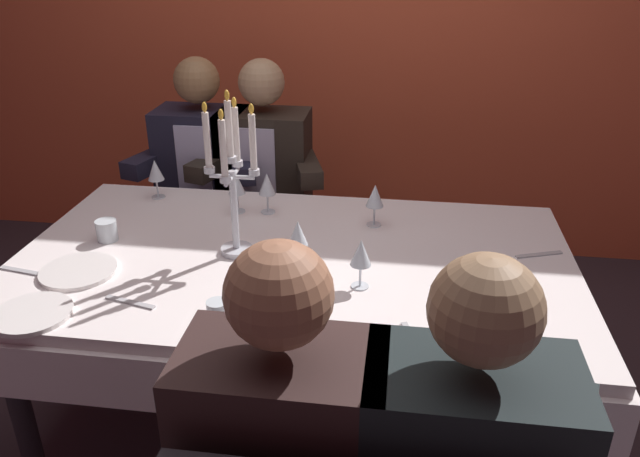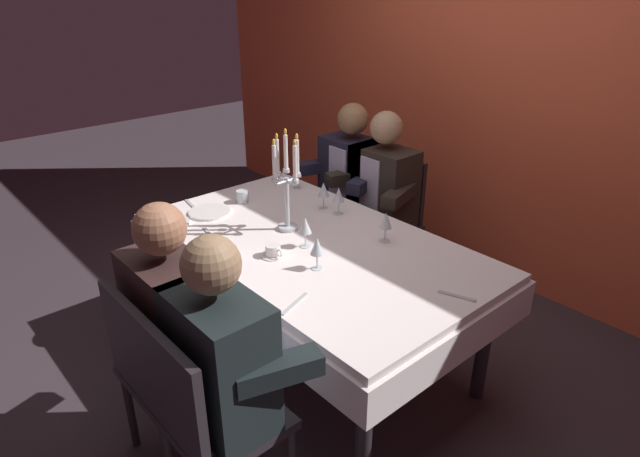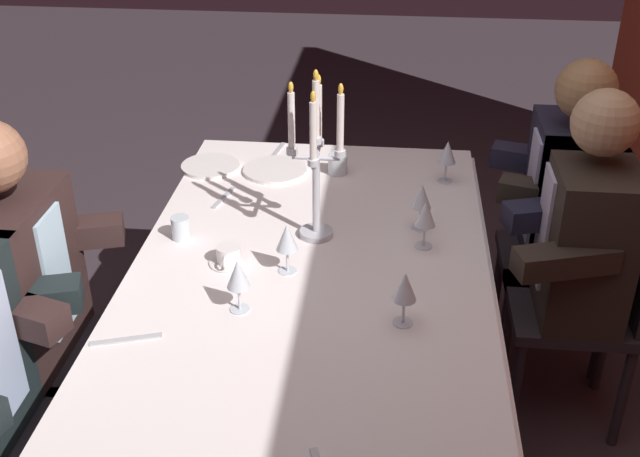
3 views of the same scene
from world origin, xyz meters
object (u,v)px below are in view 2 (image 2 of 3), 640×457
at_px(water_tumbler_0, 242,196).
at_px(seated_diner_1, 384,187).
at_px(dinner_plate_0, 169,224).
at_px(dinner_plate_1, 210,212).
at_px(wine_glass_0, 339,195).
at_px(wine_glass_2, 386,221).
at_px(dining_table, 311,261).
at_px(wine_glass_3, 324,190).
at_px(wine_glass_1, 317,247).
at_px(seated_diner_3, 219,360).
at_px(candelabra, 287,184).
at_px(seated_diner_2, 170,317).
at_px(wine_glass_4, 297,171).
at_px(water_tumbler_1, 226,251).
at_px(seated_diner_0, 352,175).
at_px(wine_glass_5, 305,226).
at_px(coffee_cup_0, 273,251).

distance_m(water_tumbler_0, seated_diner_1, 0.94).
height_order(dinner_plate_0, dinner_plate_1, same).
height_order(wine_glass_0, wine_glass_2, same).
height_order(dining_table, wine_glass_3, wine_glass_3).
bearing_deg(wine_glass_1, seated_diner_3, -69.25).
distance_m(dining_table, wine_glass_3, 0.50).
distance_m(candelabra, seated_diner_2, 0.99).
bearing_deg(seated_diner_3, dining_table, 120.10).
relative_size(wine_glass_2, wine_glass_4, 1.00).
xyz_separation_m(wine_glass_0, water_tumbler_1, (0.03, -0.79, -0.08)).
relative_size(seated_diner_0, seated_diner_3, 1.00).
distance_m(dinner_plate_0, dinner_plate_1, 0.25).
bearing_deg(candelabra, wine_glass_0, 84.52).
height_order(dinner_plate_1, wine_glass_5, wine_glass_5).
relative_size(water_tumbler_1, seated_diner_3, 0.06).
height_order(dinner_plate_1, seated_diner_3, seated_diner_3).
xyz_separation_m(wine_glass_2, water_tumbler_1, (-0.39, -0.73, -0.08)).
relative_size(water_tumbler_1, seated_diner_0, 0.06).
height_order(dining_table, water_tumbler_1, water_tumbler_1).
distance_m(dinner_plate_1, wine_glass_5, 0.72).
bearing_deg(dinner_plate_1, wine_glass_2, 28.21).
distance_m(candelabra, seated_diner_1, 0.93).
bearing_deg(wine_glass_5, wine_glass_0, 115.01).
relative_size(water_tumbler_0, seated_diner_3, 0.06).
bearing_deg(wine_glass_1, wine_glass_2, 88.08).
height_order(wine_glass_4, water_tumbler_0, wine_glass_4).
height_order(dinner_plate_0, wine_glass_1, wine_glass_1).
relative_size(dining_table, water_tumbler_0, 25.52).
bearing_deg(seated_diner_1, dining_table, -71.52).
xyz_separation_m(wine_glass_3, seated_diner_2, (0.42, -1.23, -0.12)).
distance_m(water_tumbler_1, seated_diner_1, 1.33).
xyz_separation_m(dinner_plate_1, water_tumbler_1, (0.54, -0.23, 0.03)).
height_order(wine_glass_5, water_tumbler_0, wine_glass_5).
relative_size(dinner_plate_1, wine_glass_2, 1.50).
distance_m(wine_glass_0, seated_diner_3, 1.42).
xyz_separation_m(dinner_plate_1, wine_glass_1, (0.91, 0.04, 0.11)).
xyz_separation_m(seated_diner_0, seated_diner_3, (1.11, -1.77, 0.00)).
bearing_deg(dinner_plate_1, water_tumbler_1, -22.98).
relative_size(coffee_cup_0, seated_diner_1, 0.11).
relative_size(dinner_plate_0, wine_glass_4, 1.38).
distance_m(dinner_plate_0, wine_glass_0, 0.97).
xyz_separation_m(wine_glass_3, water_tumbler_0, (-0.40, -0.31, -0.08)).
bearing_deg(wine_glass_3, dinner_plate_1, -125.30).
height_order(wine_glass_2, wine_glass_3, same).
distance_m(wine_glass_1, wine_glass_4, 1.08).
relative_size(wine_glass_1, wine_glass_4, 1.00).
bearing_deg(seated_diner_2, dinner_plate_1, 140.17).
xyz_separation_m(coffee_cup_0, seated_diner_3, (0.51, -0.64, -0.03)).
height_order(dining_table, water_tumbler_0, water_tumbler_0).
distance_m(wine_glass_1, seated_diner_3, 0.77).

